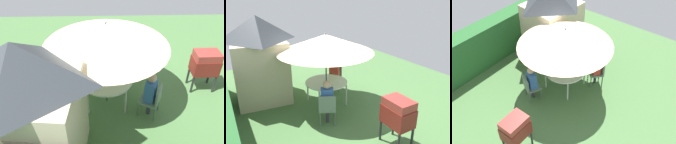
{
  "view_description": "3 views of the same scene",
  "coord_description": "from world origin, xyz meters",
  "views": [
    {
      "loc": [
        0.39,
        5.09,
        4.49
      ],
      "look_at": [
        0.26,
        0.53,
        1.13
      ],
      "focal_mm": 38.04,
      "sensor_mm": 36.0,
      "label": 1
    },
    {
      "loc": [
        -5.52,
        3.22,
        3.5
      ],
      "look_at": [
        0.13,
        0.02,
        1.11
      ],
      "focal_mm": 35.63,
      "sensor_mm": 36.0,
      "label": 2
    },
    {
      "loc": [
        -4.61,
        -3.55,
        6.2
      ],
      "look_at": [
        0.19,
        0.19,
        0.84
      ],
      "focal_mm": 40.53,
      "sensor_mm": 36.0,
      "label": 3
    }
  ],
  "objects": [
    {
      "name": "ground_plane",
      "position": [
        0.0,
        0.0,
        0.0
      ],
      "size": [
        11.0,
        11.0,
        0.0
      ],
      "primitive_type": "plane",
      "color": "#47703D"
    },
    {
      "name": "hedge_backdrop",
      "position": [
        0.0,
        3.5,
        0.78
      ],
      "size": [
        6.45,
        0.72,
        1.56
      ],
      "color": "#28602D",
      "rests_on": "ground"
    },
    {
      "name": "garden_shed",
      "position": [
        1.82,
        2.02,
        1.43
      ],
      "size": [
        2.11,
        1.89,
        2.8
      ],
      "color": "#C6B793",
      "rests_on": "ground"
    },
    {
      "name": "patio_table",
      "position": [
        0.4,
        0.3,
        0.7
      ],
      "size": [
        1.34,
        1.34,
        0.75
      ],
      "color": "white",
      "rests_on": "ground"
    },
    {
      "name": "patio_umbrella",
      "position": [
        0.4,
        0.3,
        2.0
      ],
      "size": [
        2.96,
        2.96,
        2.33
      ],
      "color": "#4C4C51",
      "rests_on": "ground"
    },
    {
      "name": "bbq_grill",
      "position": [
        -2.31,
        -0.18,
        0.85
      ],
      "size": [
        0.71,
        0.51,
        1.2
      ],
      "color": "maroon",
      "rests_on": "ground"
    },
    {
      "name": "chair_near_shed",
      "position": [
        1.24,
        -0.47,
        0.52
      ],
      "size": [
        0.65,
        0.65,
        0.9
      ],
      "color": "slate",
      "rests_on": "ground"
    },
    {
      "name": "chair_far_side",
      "position": [
        -0.73,
        0.85,
        0.52
      ],
      "size": [
        0.62,
        0.62,
        0.9
      ],
      "color": "slate",
      "rests_on": "ground"
    },
    {
      "name": "person_in_red",
      "position": [
        1.18,
        -0.42,
        0.78
      ],
      "size": [
        0.41,
        0.41,
        1.26
      ],
      "color": "#CC3D33",
      "rests_on": "ground"
    },
    {
      "name": "person_in_blue",
      "position": [
        -0.66,
        0.81,
        0.78
      ],
      "size": [
        0.36,
        0.41,
        1.26
      ],
      "color": "#3866B2",
      "rests_on": "ground"
    }
  ]
}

